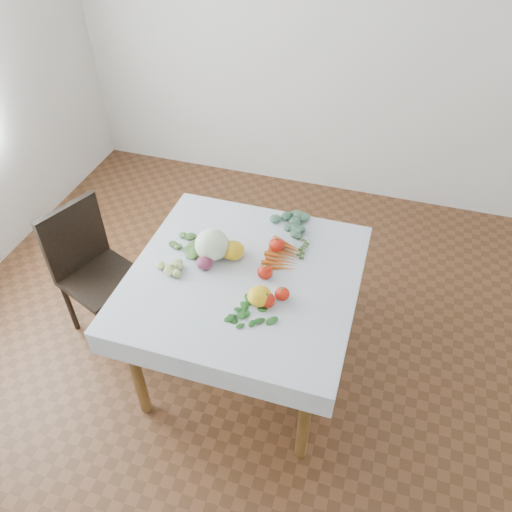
% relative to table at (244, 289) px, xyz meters
% --- Properties ---
extents(ground, '(4.00, 4.00, 0.00)m').
position_rel_table_xyz_m(ground, '(0.00, 0.00, -0.65)').
color(ground, '#59331C').
extents(back_wall, '(4.00, 0.04, 2.70)m').
position_rel_table_xyz_m(back_wall, '(0.00, 2.00, 0.70)').
color(back_wall, white).
rests_on(back_wall, ground).
extents(table, '(1.00, 1.00, 0.75)m').
position_rel_table_xyz_m(table, '(0.00, 0.00, 0.00)').
color(table, brown).
rests_on(table, ground).
extents(tablecloth, '(1.12, 1.12, 0.01)m').
position_rel_table_xyz_m(tablecloth, '(0.00, 0.00, 0.10)').
color(tablecloth, white).
rests_on(tablecloth, table).
extents(chair, '(0.51, 0.51, 0.86)m').
position_rel_table_xyz_m(chair, '(-0.98, 0.07, -0.16)').
color(chair, black).
rests_on(chair, ground).
extents(cabbage, '(0.21, 0.21, 0.16)m').
position_rel_table_xyz_m(cabbage, '(-0.20, 0.08, 0.18)').
color(cabbage, beige).
rests_on(cabbage, tablecloth).
extents(tomato_a, '(0.09, 0.09, 0.07)m').
position_rel_table_xyz_m(tomato_a, '(0.11, 0.23, 0.14)').
color(tomato_a, '#B41A0C').
rests_on(tomato_a, tablecloth).
extents(tomato_b, '(0.08, 0.08, 0.07)m').
position_rel_table_xyz_m(tomato_b, '(0.11, 0.02, 0.14)').
color(tomato_b, '#B41A0C').
rests_on(tomato_b, tablecloth).
extents(tomato_c, '(0.09, 0.09, 0.07)m').
position_rel_table_xyz_m(tomato_c, '(0.17, -0.16, 0.14)').
color(tomato_c, '#B41A0C').
rests_on(tomato_c, tablecloth).
extents(tomato_d, '(0.08, 0.08, 0.06)m').
position_rel_table_xyz_m(tomato_d, '(0.22, -0.10, 0.13)').
color(tomato_d, '#B41A0C').
rests_on(tomato_d, tablecloth).
extents(heirloom_back, '(0.16, 0.16, 0.09)m').
position_rel_table_xyz_m(heirloom_back, '(-0.10, 0.11, 0.15)').
color(heirloom_back, gold).
rests_on(heirloom_back, tablecloth).
extents(heirloom_front, '(0.13, 0.13, 0.08)m').
position_rel_table_xyz_m(heirloom_front, '(0.13, -0.15, 0.14)').
color(heirloom_front, gold).
rests_on(heirloom_front, tablecloth).
extents(onion_a, '(0.09, 0.09, 0.07)m').
position_rel_table_xyz_m(onion_a, '(-0.20, -0.01, 0.14)').
color(onion_a, '#531732').
rests_on(onion_a, tablecloth).
extents(onion_b, '(0.11, 0.11, 0.07)m').
position_rel_table_xyz_m(onion_b, '(-0.09, 0.12, 0.14)').
color(onion_b, '#531732').
rests_on(onion_b, tablecloth).
extents(tomatillo_cluster, '(0.13, 0.12, 0.04)m').
position_rel_table_xyz_m(tomatillo_cluster, '(-0.35, -0.07, 0.12)').
color(tomatillo_cluster, '#B6C06F').
rests_on(tomatillo_cluster, tablecloth).
extents(carrot_bunch, '(0.17, 0.27, 0.03)m').
position_rel_table_xyz_m(carrot_bunch, '(0.16, 0.18, 0.12)').
color(carrot_bunch, '#CF5417').
rests_on(carrot_bunch, tablecloth).
extents(kale_bunch, '(0.25, 0.25, 0.04)m').
position_rel_table_xyz_m(kale_bunch, '(0.17, 0.43, 0.12)').
color(kale_bunch, '#3B614B').
rests_on(kale_bunch, tablecloth).
extents(basil_bunch, '(0.23, 0.20, 0.01)m').
position_rel_table_xyz_m(basil_bunch, '(0.12, -0.24, 0.11)').
color(basil_bunch, '#1A541B').
rests_on(basil_bunch, tablecloth).
extents(dill_bunch, '(0.23, 0.17, 0.02)m').
position_rel_table_xyz_m(dill_bunch, '(-0.36, 0.10, 0.11)').
color(dill_bunch, '#456C31').
rests_on(dill_bunch, tablecloth).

